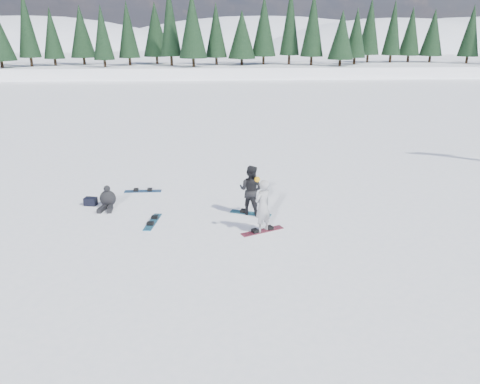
% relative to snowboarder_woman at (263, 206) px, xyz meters
% --- Properties ---
extents(ground, '(420.00, 420.00, 0.00)m').
position_rel_snowboarder_woman_xyz_m(ground, '(1.63, 0.86, -0.90)').
color(ground, white).
rests_on(ground, ground).
extents(alpine_backdrop, '(412.50, 227.00, 53.20)m').
position_rel_snowboarder_woman_xyz_m(alpine_backdrop, '(-10.10, 190.02, -14.88)').
color(alpine_backdrop, white).
rests_on(alpine_backdrop, ground).
extents(snowboarder_woman, '(0.77, 0.74, 1.93)m').
position_rel_snowboarder_woman_xyz_m(snowboarder_woman, '(0.00, 0.00, 0.00)').
color(snowboarder_woman, '#A7A7AC').
rests_on(snowboarder_woman, ground).
extents(snowboarder_man, '(1.10, 1.02, 1.82)m').
position_rel_snowboarder_woman_xyz_m(snowboarder_man, '(-0.26, 1.59, 0.00)').
color(snowboarder_man, black).
rests_on(snowboarder_man, ground).
extents(seated_rider, '(0.64, 1.01, 0.84)m').
position_rel_snowboarder_woman_xyz_m(seated_rider, '(-5.54, 2.57, -0.58)').
color(seated_rider, black).
rests_on(seated_rider, ground).
extents(gear_bag, '(0.50, 0.39, 0.30)m').
position_rel_snowboarder_woman_xyz_m(gear_bag, '(-6.24, 2.83, -0.75)').
color(gear_bag, black).
rests_on(gear_bag, ground).
extents(snowboard_woman, '(1.48, 0.87, 0.03)m').
position_rel_snowboarder_woman_xyz_m(snowboard_woman, '(0.00, 0.00, -0.89)').
color(snowboard_woman, maroon).
rests_on(snowboard_woman, ground).
extents(snowboard_man, '(1.49, 0.82, 0.03)m').
position_rel_snowboarder_woman_xyz_m(snowboard_man, '(-0.26, 1.59, -0.89)').
color(snowboard_man, '#196F8B').
rests_on(snowboard_man, ground).
extents(snowboard_loose_a, '(0.51, 1.53, 0.03)m').
position_rel_snowboarder_woman_xyz_m(snowboard_loose_a, '(-3.71, 0.99, -0.89)').
color(snowboard_loose_a, '#19658B').
rests_on(snowboard_loose_a, ground).
extents(snowboard_loose_c, '(1.50, 0.29, 0.03)m').
position_rel_snowboarder_woman_xyz_m(snowboard_loose_c, '(-4.48, 4.30, -0.89)').
color(snowboard_loose_c, navy).
rests_on(snowboard_loose_c, ground).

